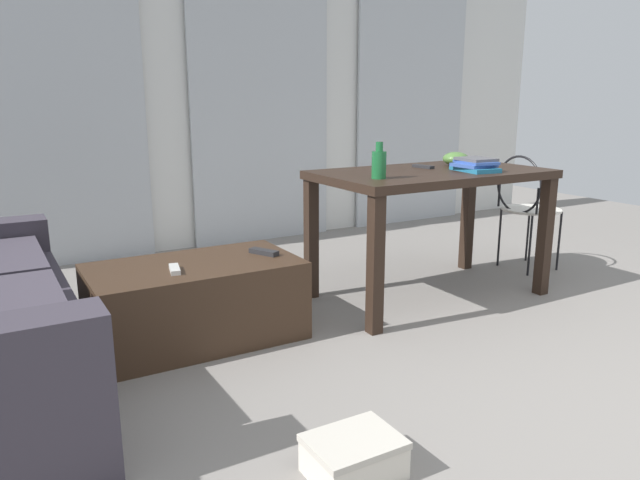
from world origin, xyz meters
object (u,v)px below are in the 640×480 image
Objects in this scene: coffee_table at (196,302)px; tv_remote_on_table at (423,167)px; shoebox at (354,456)px; tv_remote_primary at (264,252)px; craft_table at (431,188)px; bowl at (456,159)px; wire_chair at (525,200)px; bottle_near at (379,164)px; book_stack at (475,165)px; tv_remote_secondary at (175,269)px.

tv_remote_on_table reaches higher than coffee_table.
shoebox is at bearing -143.21° from tv_remote_on_table.
tv_remote_on_table is 0.89× the size of tv_remote_primary.
craft_table is 4.63× the size of shoebox.
tv_remote_on_table is 1.21m from tv_remote_primary.
bowl is 1.48m from tv_remote_primary.
wire_chair is 1.54m from bottle_near.
tv_remote_on_table is 0.50× the size of shoebox.
bowl is at bearing 69.64° from book_stack.
tv_remote_primary is at bearing 20.63° from tv_remote_secondary.
craft_table is 0.17m from tv_remote_on_table.
coffee_table is 7.09× the size of tv_remote_secondary.
tv_remote_secondary is at bearing 176.44° from book_stack.
craft_table reaches higher than shoebox.
craft_table is at bearing 13.55° from tv_remote_secondary.
craft_table is at bearing 140.96° from book_stack.
tv_remote_on_table is at bearing 26.53° from bottle_near.
bowl is at bearing 18.30° from bottle_near.
tv_remote_on_table reaches higher than craft_table.
wire_chair is 2.61m from tv_remote_secondary.
tv_remote_secondary is at bearing -143.70° from coffee_table.
bottle_near is 0.66× the size of shoebox.
shoebox is (-2.40, -1.43, -0.44)m from wire_chair.
craft_table is at bearing -158.01° from bowl.
tv_remote_primary is 1.15× the size of tv_remote_secondary.
wire_chair reaches higher than tv_remote_primary.
coffee_table is at bearing 174.90° from tv_remote_on_table.
book_stack is at bearing -1.30° from bottle_near.
shoebox is at bearing -140.14° from bowl.
shoebox is at bearing -137.21° from craft_table.
wire_chair is 5.00× the size of bowl.
coffee_table is 1.82m from book_stack.
craft_table is 7.06× the size of bottle_near.
wire_chair is 0.75m from bowl.
craft_table is at bearing -1.78° from coffee_table.
wire_chair reaches higher than tv_remote_secondary.
wire_chair is at bearing 30.83° from shoebox.
book_stack is 0.99× the size of shoebox.
bowl reaches higher than tv_remote_secondary.
tv_remote_on_table is at bearing 2.82° from coffee_table.
tv_remote_primary is (-0.62, 0.17, -0.45)m from bottle_near.
bowl reaches higher than book_stack.
bottle_near is 0.67× the size of book_stack.
wire_chair is 2.83m from shoebox.
tv_remote_on_table is at bearing 179.90° from bowl.
tv_remote_secondary is at bearing 162.68° from tv_remote_primary.
tv_remote_secondary reaches higher than shoebox.
coffee_table is 5.25× the size of bottle_near.
bottle_near is at bearing 51.82° from shoebox.
shoebox is (-1.42, -1.32, -0.62)m from craft_table.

